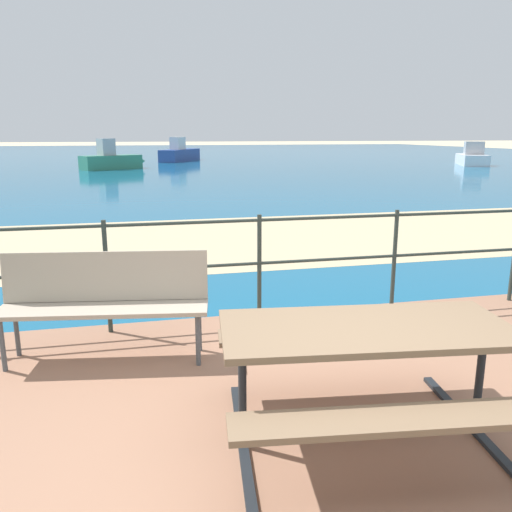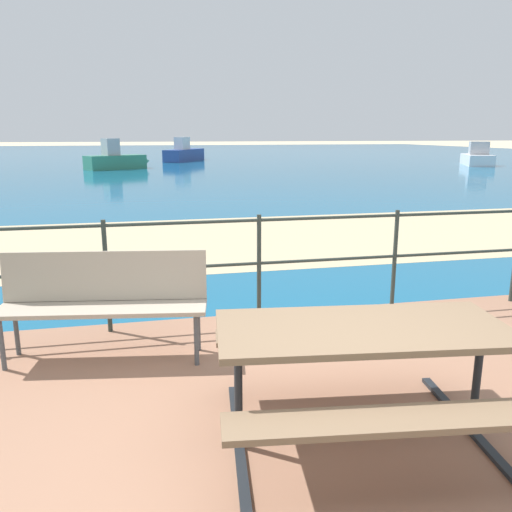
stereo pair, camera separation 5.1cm
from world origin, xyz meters
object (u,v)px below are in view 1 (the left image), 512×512
object	(u,v)px
boat_near	(113,160)
boat_far	(180,154)
park_bench	(105,295)
boat_mid	(472,158)
picnic_table	(366,351)

from	to	relation	value
boat_near	boat_far	size ratio (longest dim) A/B	0.71
park_bench	boat_near	bearing A→B (deg)	100.94
boat_mid	boat_far	distance (m)	19.24
boat_near	park_bench	bearing A→B (deg)	-118.56
picnic_table	boat_mid	world-z (taller)	boat_mid
boat_mid	boat_near	bearing A→B (deg)	111.90
boat_mid	boat_far	world-z (taller)	boat_far
park_bench	boat_mid	xyz separation A→B (m)	(20.41, 24.33, -0.16)
picnic_table	park_bench	bearing A→B (deg)	141.22
boat_mid	boat_far	bearing A→B (deg)	87.26
park_bench	boat_mid	bearing A→B (deg)	58.64
picnic_table	boat_near	distance (m)	27.02
picnic_table	boat_near	xyz separation A→B (m)	(-2.63, 26.89, -0.15)
park_bench	boat_near	xyz separation A→B (m)	(-1.02, 25.26, -0.10)
park_bench	boat_far	distance (m)	33.26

